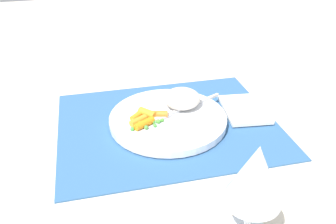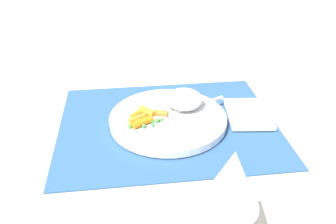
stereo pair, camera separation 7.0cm
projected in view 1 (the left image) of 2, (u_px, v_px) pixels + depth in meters
The scene contains 9 objects.
ground_plane at pixel (168, 125), 0.76m from camera, with size 2.40×2.40×0.00m, color beige.
placemat at pixel (168, 124), 0.76m from camera, with size 0.46×0.36×0.01m, color #2D5684.
plate at pixel (168, 119), 0.75m from camera, with size 0.25×0.25×0.02m, color white.
rice_mound at pixel (182, 98), 0.77m from camera, with size 0.08×0.08×0.04m, color beige.
carrot_portion at pixel (146, 117), 0.73m from camera, with size 0.09×0.07×0.02m.
pea_scatter at pixel (146, 122), 0.72m from camera, with size 0.07×0.07×0.01m.
fork at pixel (180, 110), 0.76m from camera, with size 0.18×0.09×0.01m.
wine_glass at pixel (255, 177), 0.46m from camera, with size 0.08×0.08×0.15m.
napkin at pixel (244, 109), 0.80m from camera, with size 0.09×0.13×0.01m, color white.
Camera 1 is at (0.15, 0.62, 0.42)m, focal length 38.00 mm.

